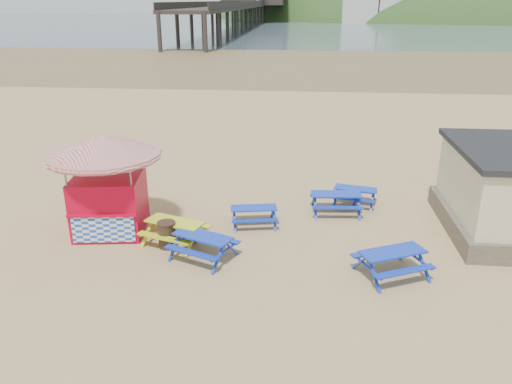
# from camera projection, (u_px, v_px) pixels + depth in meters

# --- Properties ---
(ground) EXTENTS (400.00, 400.00, 0.00)m
(ground) POSITION_uv_depth(u_px,v_px,m) (258.00, 233.00, 18.03)
(ground) COLOR tan
(ground) RESTS_ON ground
(wet_sand) EXTENTS (400.00, 400.00, 0.00)m
(wet_sand) POSITION_uv_depth(u_px,v_px,m) (294.00, 60.00, 69.10)
(wet_sand) COLOR brown
(wet_sand) RESTS_ON ground
(sea) EXTENTS (400.00, 400.00, 0.00)m
(sea) POSITION_uv_depth(u_px,v_px,m) (302.00, 23.00, 175.89)
(sea) COLOR #42535F
(sea) RESTS_ON ground
(picnic_table_blue_a) EXTENTS (1.90, 1.63, 0.71)m
(picnic_table_blue_a) POSITION_uv_depth(u_px,v_px,m) (254.00, 216.00, 18.55)
(picnic_table_blue_a) COLOR #0D0EB6
(picnic_table_blue_a) RESTS_ON ground
(picnic_table_blue_b) EXTENTS (1.95, 1.71, 0.71)m
(picnic_table_blue_b) POSITION_uv_depth(u_px,v_px,m) (355.00, 196.00, 20.45)
(picnic_table_blue_b) COLOR #0D0EB6
(picnic_table_blue_b) RESTS_ON ground
(picnic_table_blue_c) EXTENTS (2.04, 1.70, 0.81)m
(picnic_table_blue_c) POSITION_uv_depth(u_px,v_px,m) (336.00, 203.00, 19.60)
(picnic_table_blue_c) COLOR #0D0EB6
(picnic_table_blue_c) RESTS_ON ground
(picnic_table_blue_d) EXTENTS (2.40, 2.20, 0.81)m
(picnic_table_blue_d) POSITION_uv_depth(u_px,v_px,m) (203.00, 247.00, 16.15)
(picnic_table_blue_d) COLOR #0D0EB6
(picnic_table_blue_d) RESTS_ON ground
(picnic_table_blue_e) EXTENTS (2.48, 2.29, 0.83)m
(picnic_table_blue_e) POSITION_uv_depth(u_px,v_px,m) (392.00, 263.00, 15.11)
(picnic_table_blue_e) COLOR #0D0EB6
(picnic_table_blue_e) RESTS_ON ground
(picnic_table_yellow) EXTENTS (2.41, 2.17, 0.84)m
(picnic_table_yellow) POSITION_uv_depth(u_px,v_px,m) (175.00, 232.00, 17.12)
(picnic_table_yellow) COLOR gold
(picnic_table_yellow) RESTS_ON ground
(ice_cream_kiosk) EXTENTS (4.52, 4.52, 3.60)m
(ice_cream_kiosk) POSITION_uv_depth(u_px,v_px,m) (106.00, 171.00, 17.43)
(ice_cream_kiosk) COLOR #B90121
(ice_cream_kiosk) RESTS_ON ground
(litter_bin) EXTENTS (0.63, 0.63, 0.92)m
(litter_bin) POSITION_uv_depth(u_px,v_px,m) (167.00, 234.00, 16.84)
(litter_bin) COLOR #3A241B
(litter_bin) RESTS_ON ground
(pier) EXTENTS (24.00, 220.00, 39.29)m
(pier) POSITION_uv_depth(u_px,v_px,m) (253.00, 7.00, 183.15)
(pier) COLOR black
(pier) RESTS_ON ground
(headland_town) EXTENTS (264.00, 144.00, 108.00)m
(headland_town) POSITION_uv_depth(u_px,v_px,m) (500.00, 41.00, 226.96)
(headland_town) COLOR #2D4C1E
(headland_town) RESTS_ON ground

